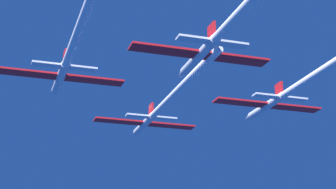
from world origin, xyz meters
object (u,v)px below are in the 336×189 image
object	(u,v)px
jet_lead	(160,108)
jet_right_wing	(308,79)
jet_left_wing	(73,44)
jet_slot	(239,14)

from	to	relation	value
jet_lead	jet_right_wing	world-z (taller)	jet_right_wing
jet_lead	jet_left_wing	bearing A→B (deg)	-131.70
jet_right_wing	jet_slot	distance (m)	20.34
jet_lead	jet_right_wing	bearing A→B (deg)	-49.44
jet_left_wing	jet_right_wing	size ratio (longest dim) A/B	0.98
jet_left_wing	jet_slot	size ratio (longest dim) A/B	1.01
jet_lead	jet_slot	bearing A→B (deg)	-92.69
jet_lead	jet_slot	size ratio (longest dim) A/B	0.89
jet_right_wing	jet_slot	size ratio (longest dim) A/B	1.03
jet_right_wing	jet_slot	world-z (taller)	jet_right_wing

